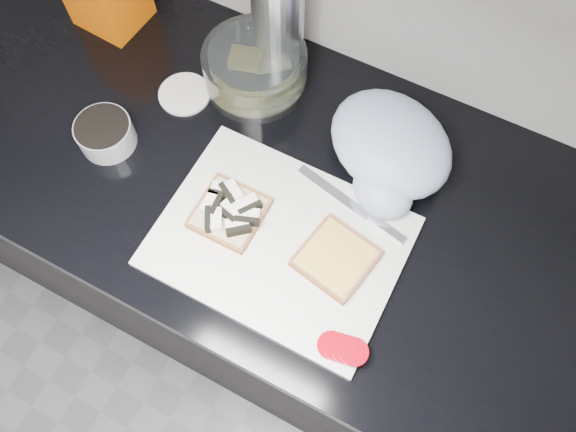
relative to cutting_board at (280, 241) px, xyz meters
The scene contains 13 objects.
base_cabinet 0.50m from the cutting_board, 133.43° to the left, with size 3.50×0.60×0.86m, color black.
countertop 0.16m from the cutting_board, 133.43° to the left, with size 3.50×0.64×0.04m, color black.
cutting_board is the anchor object (origin of this frame).
bread_left 0.10m from the cutting_board, behind, with size 0.12×0.12×0.04m.
bread_right 0.10m from the cutting_board, ahead, with size 0.14×0.14×0.02m.
tomato_slices 0.20m from the cutting_board, 34.20° to the right, with size 0.09×0.06×0.02m.
knife 0.15m from the cutting_board, 46.02° to the left, with size 0.22×0.06×0.01m.
seed_tub 0.37m from the cutting_board, behind, with size 0.10×0.10×0.05m.
tub_lid 0.35m from the cutting_board, 148.75° to the left, with size 0.10×0.10×0.01m, color silver.
glass_bowl 0.34m from the cutting_board, 125.71° to the left, with size 0.19×0.19×0.08m.
steel_canister 0.39m from the cutting_board, 118.18° to the left, with size 0.09×0.09×0.22m, color #BABABF.
grocery_bag 0.25m from the cutting_board, 66.60° to the left, with size 0.29×0.28×0.10m.
whole_tomatoes 0.23m from the cutting_board, 62.24° to the left, with size 0.13×0.07×0.06m.
Camera 1 is at (0.28, 0.78, 1.77)m, focal length 35.00 mm.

